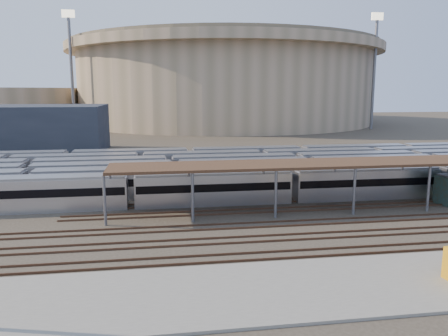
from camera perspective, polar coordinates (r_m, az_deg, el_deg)
ground at (r=43.25m, az=-4.70°, el=-7.51°), size 420.00×420.00×0.00m
apron at (r=29.27m, az=-12.76°, el=-16.44°), size 50.00×9.00×0.20m
subway_trains at (r=60.71m, az=-7.49°, el=-0.68°), size 120.23×23.90×3.60m
inspection_shed at (r=52.09m, az=19.80°, el=0.58°), size 60.30×6.00×5.30m
empty_tracks at (r=38.49m, az=-4.17°, el=-9.62°), size 170.00×9.62×0.18m
stadium at (r=183.28m, az=0.06°, el=11.15°), size 124.00×124.00×32.50m
service_building at (r=101.74m, az=-27.20°, el=4.44°), size 42.00×20.00×10.00m
floodlight_0 at (r=153.78m, az=-19.32°, el=12.36°), size 4.00×1.00×38.40m
floodlight_2 at (r=158.95m, az=19.04°, el=12.29°), size 4.00×1.00×38.40m
floodlight_3 at (r=201.42m, az=-10.95°, el=12.07°), size 4.00×1.00×38.40m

